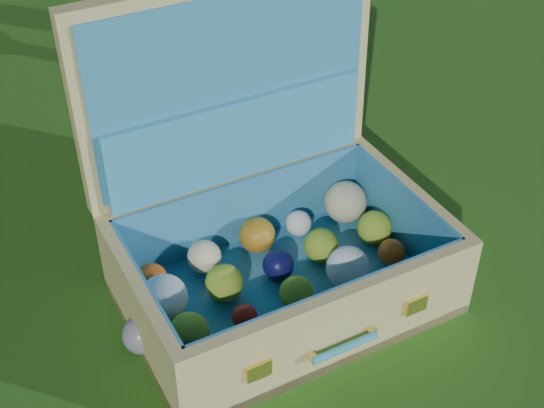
# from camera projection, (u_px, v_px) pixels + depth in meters

# --- Properties ---
(ground) EXTENTS (60.00, 60.00, 0.00)m
(ground) POSITION_uv_depth(u_px,v_px,m) (353.00, 303.00, 1.54)
(ground) COLOR #215114
(ground) RESTS_ON ground
(stray_ball) EXTENTS (0.08, 0.08, 0.08)m
(stray_ball) POSITION_uv_depth(u_px,v_px,m) (143.00, 334.00, 1.42)
(stray_ball) COLOR #3C5D9E
(stray_ball) RESTS_ON ground
(suitcase) EXTENTS (0.70, 0.57, 0.60)m
(suitcase) POSITION_uv_depth(u_px,v_px,m) (266.00, 215.00, 1.50)
(suitcase) COLOR #D2BD71
(suitcase) RESTS_ON ground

